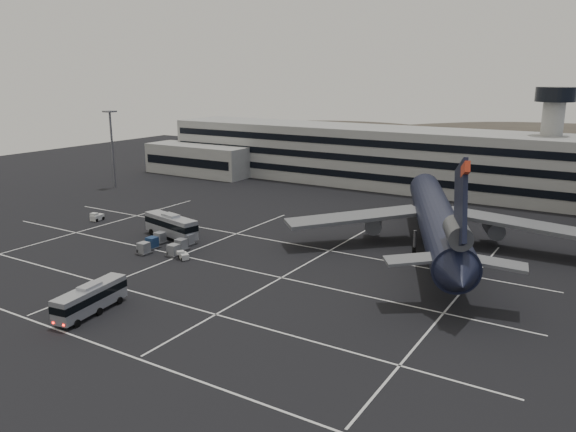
# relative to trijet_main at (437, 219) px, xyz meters

# --- Properties ---
(ground) EXTENTS (260.00, 260.00, 0.00)m
(ground) POSITION_rel_trijet_main_xyz_m (-26.06, -25.93, -5.25)
(ground) COLOR black
(ground) RESTS_ON ground
(lane_markings) EXTENTS (90.00, 55.62, 0.01)m
(lane_markings) POSITION_rel_trijet_main_xyz_m (-25.11, -25.21, -5.24)
(lane_markings) COLOR silver
(lane_markings) RESTS_ON ground
(terminal) EXTENTS (125.00, 26.00, 24.00)m
(terminal) POSITION_rel_trijet_main_xyz_m (-29.01, 45.21, 1.68)
(terminal) COLOR gray
(terminal) RESTS_ON ground
(hills) EXTENTS (352.00, 180.00, 44.00)m
(hills) POSITION_rel_trijet_main_xyz_m (-8.07, 144.07, -17.32)
(hills) COLOR #38332B
(hills) RESTS_ON ground
(lightpole_left) EXTENTS (2.40, 2.40, 18.28)m
(lightpole_left) POSITION_rel_trijet_main_xyz_m (-81.06, 9.07, 6.57)
(lightpole_left) COLOR slate
(lightpole_left) RESTS_ON ground
(trijet_main) EXTENTS (43.89, 55.11, 18.08)m
(trijet_main) POSITION_rel_trijet_main_xyz_m (0.00, 0.00, 0.00)
(trijet_main) COLOR black
(trijet_main) RESTS_ON ground
(bus_near) EXTENTS (3.72, 10.18, 3.51)m
(bus_near) POSITION_rel_trijet_main_xyz_m (-26.36, -43.12, -3.33)
(bus_near) COLOR #9C9EA4
(bus_near) RESTS_ON ground
(bus_far) EXTENTS (11.90, 5.16, 4.10)m
(bus_far) POSITION_rel_trijet_main_xyz_m (-39.83, -15.57, -3.01)
(bus_far) COLOR #9C9EA4
(bus_far) RESTS_ON ground
(tug_a) EXTENTS (1.82, 2.61, 1.55)m
(tug_a) POSITION_rel_trijet_main_xyz_m (-59.55, -14.48, -4.56)
(tug_a) COLOR #BABAB5
(tug_a) RESTS_ON ground
(tug_b) EXTENTS (2.31, 2.07, 1.28)m
(tug_b) POSITION_rel_trijet_main_xyz_m (-30.44, -22.99, -4.68)
(tug_b) COLOR #BABAB5
(tug_b) RESTS_ON ground
(uld_cluster) EXTENTS (8.97, 9.74, 1.79)m
(uld_cluster) POSITION_rel_trijet_main_xyz_m (-36.09, -20.66, -4.37)
(uld_cluster) COLOR #2D2D30
(uld_cluster) RESTS_ON ground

